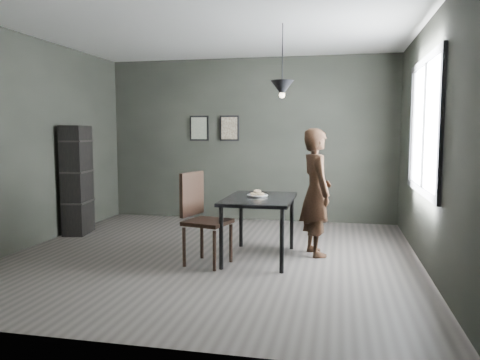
% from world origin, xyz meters
% --- Properties ---
extents(ground, '(5.00, 5.00, 0.00)m').
position_xyz_m(ground, '(0.00, 0.00, 0.00)').
color(ground, '#332F2C').
rests_on(ground, ground).
extents(back_wall, '(5.00, 0.10, 2.80)m').
position_xyz_m(back_wall, '(0.00, 2.50, 1.40)').
color(back_wall, black).
rests_on(back_wall, ground).
extents(ceiling, '(5.00, 5.00, 0.02)m').
position_xyz_m(ceiling, '(0.00, 0.00, 2.80)').
color(ceiling, silver).
rests_on(ceiling, ground).
extents(window_assembly, '(0.04, 1.96, 1.56)m').
position_xyz_m(window_assembly, '(2.47, 0.20, 1.60)').
color(window_assembly, white).
rests_on(window_assembly, ground).
extents(cafe_table, '(0.80, 1.20, 0.75)m').
position_xyz_m(cafe_table, '(0.60, 0.00, 0.67)').
color(cafe_table, black).
rests_on(cafe_table, ground).
extents(white_plate, '(0.23, 0.23, 0.01)m').
position_xyz_m(white_plate, '(0.56, 0.08, 0.76)').
color(white_plate, white).
rests_on(white_plate, cafe_table).
extents(donut_pile, '(0.18, 0.13, 0.07)m').
position_xyz_m(donut_pile, '(0.56, 0.08, 0.79)').
color(donut_pile, beige).
rests_on(donut_pile, white_plate).
extents(woman, '(0.57, 0.68, 1.58)m').
position_xyz_m(woman, '(1.26, 0.33, 0.79)').
color(woman, black).
rests_on(woman, ground).
extents(wood_chair, '(0.56, 0.56, 1.07)m').
position_xyz_m(wood_chair, '(-0.03, -0.35, 0.61)').
color(wood_chair, black).
rests_on(wood_chair, ground).
extents(shelf_unit, '(0.39, 0.59, 1.63)m').
position_xyz_m(shelf_unit, '(-2.32, 0.83, 0.81)').
color(shelf_unit, black).
rests_on(shelf_unit, ground).
extents(pendant_lamp, '(0.28, 0.28, 0.86)m').
position_xyz_m(pendant_lamp, '(0.85, 0.10, 2.05)').
color(pendant_lamp, black).
rests_on(pendant_lamp, ground).
extents(framed_print_left, '(0.34, 0.04, 0.44)m').
position_xyz_m(framed_print_left, '(-0.90, 2.47, 1.60)').
color(framed_print_left, black).
rests_on(framed_print_left, ground).
extents(framed_print_right, '(0.34, 0.04, 0.44)m').
position_xyz_m(framed_print_right, '(-0.35, 2.47, 1.60)').
color(framed_print_right, black).
rests_on(framed_print_right, ground).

